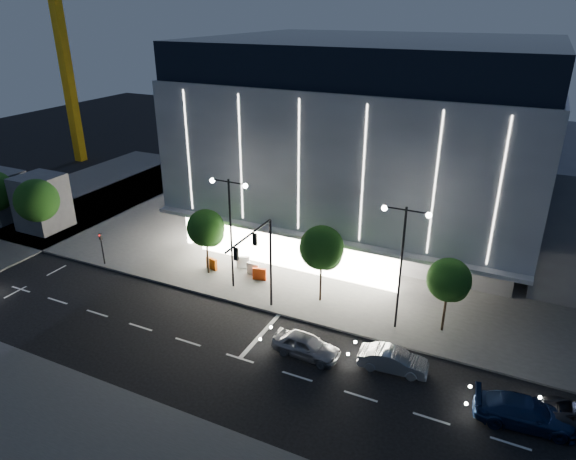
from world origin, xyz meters
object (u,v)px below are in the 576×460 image
at_px(ped_signal_far, 102,245).
at_px(tree_mid, 322,250).
at_px(car_second, 393,360).
at_px(tree_left, 206,230).
at_px(barrier_a, 212,264).
at_px(traffic_mast, 261,254).
at_px(car_third, 525,412).
at_px(street_lamp_east, 402,251).
at_px(car_lead, 306,345).
at_px(tower_crane, 62,6).
at_px(street_lamp_west, 230,218).
at_px(tree_right, 449,282).
at_px(barrier_d, 253,269).
at_px(barrier_c, 260,274).
at_px(barrier_b, 243,262).

relative_size(ped_signal_far, tree_mid, 0.49).
relative_size(tree_mid, car_second, 1.46).
distance_m(tree_left, barrier_a, 3.45).
height_order(tree_left, tree_mid, tree_mid).
bearing_deg(traffic_mast, car_third, -9.95).
height_order(traffic_mast, tree_left, traffic_mast).
height_order(street_lamp_east, car_lead, street_lamp_east).
xyz_separation_m(car_second, car_third, (7.46, -1.34, 0.06)).
bearing_deg(tower_crane, car_second, -26.94).
bearing_deg(street_lamp_west, tree_mid, 8.26).
relative_size(tree_left, car_lead, 1.29).
distance_m(tree_right, car_lead, 10.27).
distance_m(car_lead, barrier_d, 11.26).
height_order(traffic_mast, barrier_d, traffic_mast).
xyz_separation_m(street_lamp_east, car_lead, (-4.36, -5.39, -5.20)).
xyz_separation_m(street_lamp_west, ped_signal_far, (-12.00, -1.50, -4.07)).
bearing_deg(car_lead, tree_mid, 17.20).
xyz_separation_m(tree_right, barrier_d, (-15.55, 1.34, -3.23)).
relative_size(street_lamp_east, tower_crane, 0.28).
relative_size(tree_mid, barrier_c, 5.59).
bearing_deg(tree_right, ped_signal_far, -174.86).
distance_m(car_third, barrier_c, 21.46).
xyz_separation_m(barrier_a, barrier_d, (3.61, 0.69, 0.00)).
xyz_separation_m(tree_right, car_third, (5.44, -6.75, -3.13)).
bearing_deg(car_lead, ped_signal_far, 82.43).
distance_m(street_lamp_east, tower_crane, 57.35).
relative_size(street_lamp_west, car_second, 2.14).
height_order(barrier_a, barrier_b, same).
distance_m(tree_mid, tree_right, 9.01).
relative_size(car_second, car_third, 0.81).
height_order(street_lamp_east, tower_crane, tower_crane).
distance_m(car_lead, barrier_b, 12.75).
height_order(tree_left, car_lead, tree_left).
bearing_deg(barrier_d, barrier_b, 154.97).
bearing_deg(street_lamp_west, car_third, -14.94).
distance_m(tree_left, tree_mid, 10.00).
height_order(tree_right, barrier_d, tree_right).
distance_m(traffic_mast, tower_crane, 51.04).
relative_size(car_third, barrier_c, 4.74).
height_order(traffic_mast, car_third, traffic_mast).
relative_size(car_lead, barrier_c, 4.02).
relative_size(tower_crane, barrier_a, 29.09).
height_order(street_lamp_east, barrier_b, street_lamp_east).
bearing_deg(barrier_c, barrier_a, 168.57).
bearing_deg(tree_mid, tower_crane, 154.98).
bearing_deg(tree_left, ped_signal_far, -164.39).
height_order(barrier_a, barrier_c, same).
bearing_deg(street_lamp_east, street_lamp_west, 180.00).
bearing_deg(barrier_b, car_second, -50.63).
distance_m(street_lamp_east, ped_signal_far, 25.37).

